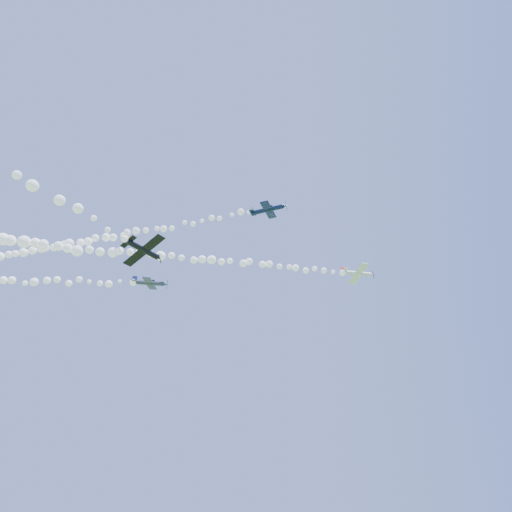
# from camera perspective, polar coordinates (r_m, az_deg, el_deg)

# --- Properties ---
(plane_white) EXTENTS (8.13, 8.56, 2.41)m
(plane_white) POSITION_cam_1_polar(r_m,az_deg,el_deg) (102.14, 13.42, -2.27)
(plane_white) COLOR white
(smoke_trail_white) EXTENTS (73.87, 27.43, 3.36)m
(smoke_trail_white) POSITION_cam_1_polar(r_m,az_deg,el_deg) (93.69, -10.42, -0.13)
(smoke_trail_white) COLOR white
(plane_navy) EXTENTS (7.66, 7.90, 2.31)m
(plane_navy) POSITION_cam_1_polar(r_m,az_deg,el_deg) (83.34, 1.64, 6.22)
(plane_navy) COLOR #0C1738
(smoke_trail_navy) EXTENTS (77.82, 13.26, 2.96)m
(smoke_trail_navy) POSITION_cam_1_polar(r_m,az_deg,el_deg) (99.81, -22.15, 1.80)
(smoke_trail_navy) COLOR white
(plane_grey) EXTENTS (7.17, 7.58, 2.49)m
(plane_grey) POSITION_cam_1_polar(r_m,az_deg,el_deg) (86.44, -13.99, -3.51)
(plane_grey) COLOR #33384B
(plane_black) EXTENTS (7.18, 7.15, 2.92)m
(plane_black) POSITION_cam_1_polar(r_m,az_deg,el_deg) (67.89, -14.74, 0.79)
(plane_black) COLOR black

